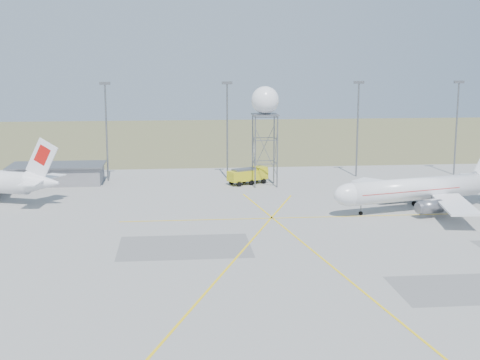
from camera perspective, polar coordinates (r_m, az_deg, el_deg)
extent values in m
plane|color=#9F9E9A|center=(80.43, 10.02, -8.20)|extent=(400.00, 400.00, 0.00)
cube|color=#566135|center=(215.82, -0.03, 3.69)|extent=(400.00, 120.00, 0.03)
cube|color=gray|center=(141.29, -15.31, 0.43)|extent=(18.00, 9.00, 3.60)
cube|color=slate|center=(140.98, -15.35, 1.21)|extent=(19.00, 10.00, 0.30)
cylinder|color=slate|center=(140.78, -11.32, 3.94)|extent=(0.36, 0.36, 20.00)
cube|color=slate|center=(140.02, -11.47, 8.09)|extent=(2.20, 0.50, 0.60)
cylinder|color=slate|center=(140.56, -1.10, 4.13)|extent=(0.36, 0.36, 20.00)
cube|color=slate|center=(139.80, -1.11, 8.29)|extent=(2.20, 0.50, 0.60)
cylinder|color=slate|center=(145.51, 9.99, 4.19)|extent=(0.36, 0.36, 20.00)
cube|color=slate|center=(144.77, 10.12, 8.21)|extent=(2.20, 0.50, 0.60)
cylinder|color=slate|center=(152.92, 17.98, 4.14)|extent=(0.36, 0.36, 20.00)
cube|color=slate|center=(152.22, 18.19, 7.95)|extent=(2.20, 0.50, 0.60)
cylinder|color=white|center=(116.11, 14.73, -0.76)|extent=(24.83, 10.22, 3.80)
ellipsoid|color=white|center=(109.43, 9.46, -1.23)|extent=(6.87, 5.28, 3.80)
cube|color=black|center=(108.75, 8.95, -0.98)|extent=(1.94, 2.40, 0.93)
cube|color=white|center=(127.33, 19.33, 0.31)|extent=(4.32, 5.84, 0.17)
cube|color=white|center=(123.96, 12.94, -0.43)|extent=(13.47, 14.42, 0.34)
cube|color=white|center=(110.52, 17.88, -1.98)|extent=(7.28, 15.78, 0.34)
cylinder|color=slate|center=(120.34, 12.79, -1.16)|extent=(4.43, 3.17, 2.19)
cylinder|color=slate|center=(111.59, 15.93, -2.21)|extent=(4.43, 3.17, 2.19)
cube|color=red|center=(115.00, 13.96, -0.78)|extent=(19.34, 8.74, 0.11)
cylinder|color=black|center=(111.07, 10.26, -2.76)|extent=(0.82, 0.82, 0.86)
cube|color=black|center=(117.86, 15.40, -2.21)|extent=(2.43, 5.75, 0.86)
cylinder|color=slate|center=(117.77, 15.41, -2.00)|extent=(0.28, 0.28, 1.71)
cone|color=white|center=(120.89, -16.45, -0.20)|extent=(6.85, 5.61, 3.94)
cube|color=white|center=(120.23, -16.56, 1.74)|extent=(6.08, 2.28, 7.41)
cube|color=red|center=(120.03, -16.49, 2.06)|extent=(3.32, 1.39, 3.80)
cube|color=white|center=(123.75, -15.96, 0.30)|extent=(4.71, 6.13, 0.18)
cube|color=white|center=(118.36, -17.41, -0.23)|extent=(4.71, 6.13, 0.18)
cylinder|color=slate|center=(131.03, 1.31, 2.40)|extent=(0.26, 0.26, 14.26)
cylinder|color=slate|center=(131.63, 3.20, 2.42)|extent=(0.26, 0.26, 14.26)
cylinder|color=slate|center=(135.93, 2.92, 2.68)|extent=(0.26, 0.26, 14.26)
cylinder|color=slate|center=(135.34, 1.08, 2.66)|extent=(0.26, 0.26, 14.26)
cube|color=slate|center=(132.67, 2.15, 5.60)|extent=(4.99, 4.99, 0.27)
sphere|color=white|center=(132.46, 2.16, 6.83)|extent=(5.49, 5.49, 5.49)
cube|color=gold|center=(135.70, 0.66, 0.43)|extent=(8.72, 6.26, 2.04)
cube|color=gold|center=(137.18, 1.70, 0.89)|extent=(3.16, 3.33, 1.30)
cube|color=black|center=(137.53, 1.92, 0.95)|extent=(1.17, 2.20, 0.93)
cube|color=slate|center=(134.99, 0.33, 0.90)|extent=(5.15, 4.09, 0.37)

